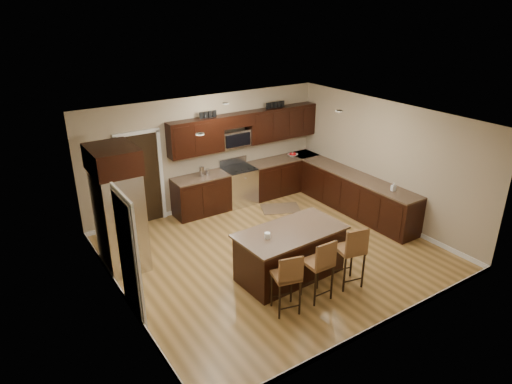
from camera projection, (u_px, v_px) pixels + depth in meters
floor at (274, 253)px, 9.12m from camera, size 6.00×6.00×0.00m
ceiling at (276, 120)px, 8.06m from camera, size 6.00×6.00×0.00m
wall_back at (207, 153)px, 10.70m from camera, size 6.00×0.00×6.00m
wall_left at (117, 232)px, 7.07m from camera, size 0.00×5.50×5.50m
wall_right at (385, 162)px, 10.10m from camera, size 0.00×5.50×5.50m
base_cabinets at (304, 188)px, 11.01m from camera, size 4.02×3.96×0.92m
upper_cabinets at (248, 128)px, 10.91m from camera, size 4.00×0.33×0.80m
range at (239, 185)px, 11.16m from camera, size 0.76×0.64×1.11m
microwave at (235, 139)px, 10.83m from camera, size 0.76×0.31×0.40m
doorway at (141, 180)px, 9.98m from camera, size 0.85×0.03×2.06m
pantry_door at (127, 258)px, 6.98m from camera, size 0.03×0.80×2.04m
letter_decor at (243, 110)px, 10.66m from camera, size 2.20×0.03×0.15m
island at (290, 255)px, 8.22m from camera, size 2.00×1.12×0.92m
stool_left at (288, 277)px, 7.12m from camera, size 0.49×0.49×1.08m
stool_mid at (320, 263)px, 7.45m from camera, size 0.42×0.42×1.12m
stool_right at (352, 250)px, 7.79m from camera, size 0.52×0.52×1.16m
refrigerator at (118, 208)px, 8.24m from camera, size 0.79×1.01×2.35m
floor_mat at (281, 208)px, 11.04m from camera, size 1.08×0.93×0.01m
fruit_bowl at (293, 155)px, 11.81m from camera, size 0.33×0.33×0.06m
soap_bottle at (393, 187)px, 9.66m from camera, size 0.10×0.10×0.18m
canister_tall at (202, 172)px, 10.44m from camera, size 0.12×0.12×0.23m
canister_short at (208, 172)px, 10.54m from camera, size 0.11×0.11×0.14m
island_jar at (267, 236)px, 7.75m from camera, size 0.10×0.10×0.10m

